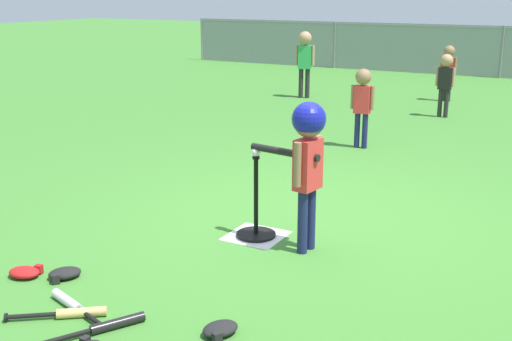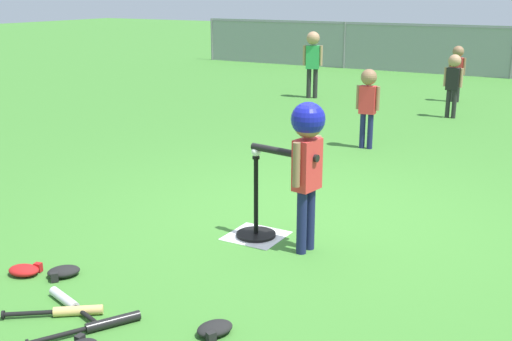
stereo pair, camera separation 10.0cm
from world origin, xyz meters
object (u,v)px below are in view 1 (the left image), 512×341
Objects in this scene: fielder_deep_center at (362,97)px; spare_bat_silver at (72,304)px; fielder_deep_left at (445,77)px; fielder_near_right at (448,66)px; baseball_on_tee at (256,152)px; glove_by_plate at (220,329)px; glove_near_bats at (64,273)px; fielder_deep_right at (305,55)px; spare_bat_wood at (71,313)px; batter_child at (307,146)px; glove_outfield_drop at (25,272)px; batting_tee at (256,224)px; spare_bat_black at (106,326)px.

fielder_deep_center is 1.66× the size of spare_bat_silver.
fielder_near_right is at bearing 100.92° from fielder_deep_left.
glove_by_plate is (0.55, -1.43, -0.67)m from baseball_on_tee.
glove_near_bats is at bearing -120.78° from baseball_on_tee.
fielder_deep_left is 3.64× the size of glove_by_plate.
fielder_near_right is 2.53m from fielder_deep_right.
fielder_deep_center reaches higher than baseball_on_tee.
spare_bat_wood is (-0.07, -4.94, -0.61)m from fielder_deep_center.
fielder_deep_right reaches higher than batter_child.
glove_outfield_drop reaches higher than spare_bat_wood.
spare_bat_silver is at bearing -39.64° from glove_near_bats.
glove_outfield_drop is (-0.61, 0.18, 0.01)m from spare_bat_silver.
glove_outfield_drop is at bearing -99.20° from fielder_deep_center.
fielder_near_right reaches higher than baseball_on_tee.
glove_outfield_drop is at bearing -155.33° from glove_near_bats.
spare_bat_silver is (2.08, -8.02, -0.74)m from fielder_deep_right.
glove_by_plate is 1.59m from glove_outfield_drop.
batting_tee reaches higher than glove_by_plate.
batting_tee is at bearing 75.25° from spare_bat_silver.
batter_child is at bearing -8.71° from baseball_on_tee.
batter_child is 4.21× the size of glove_near_bats.
fielder_near_right reaches higher than spare_bat_wood.
fielder_deep_right is at bearing 114.63° from batter_child.
spare_bat_silver is at bearing -104.75° from batting_tee.
spare_bat_silver is at bearing -104.75° from baseball_on_tee.
fielder_near_right is 8.76m from glove_by_plate.
fielder_deep_left reaches higher than baseball_on_tee.
baseball_on_tee is 1.67m from glove_by_plate.
spare_bat_silver is 2.22× the size of glove_by_plate.
batter_child is 5.84m from fielder_deep_left.
batting_tee is 0.67× the size of fielder_deep_center.
batting_tee is 8.98× the size of baseball_on_tee.
baseball_on_tee is at bearing 54.09° from glove_outfield_drop.
baseball_on_tee is 5.77m from fielder_deep_left.
glove_by_plate is (0.90, 0.27, 0.01)m from spare_bat_wood.
batting_tee is 1.73m from spare_bat_wood.
glove_by_plate is at bearing -68.71° from fielder_deep_right.
fielder_deep_center is 4.62m from glove_near_bats.
spare_bat_black is at bearing -91.64° from fielder_deep_left.
fielder_deep_left is (-0.31, 5.83, -0.19)m from batter_child.
spare_bat_black is at bearing -91.78° from baseball_on_tee.
glove_near_bats is 0.28m from glove_outfield_drop.
batter_child is 1.98m from spare_bat_wood.
spare_bat_black is 0.83m from glove_near_bats.
batter_child is 1.16× the size of fielder_deep_center.
fielder_deep_center is 1.93× the size of spare_bat_wood.
spare_bat_silver is (-0.15, -4.85, -0.61)m from fielder_deep_center.
spare_bat_silver is 0.64m from glove_outfield_drop.
fielder_deep_right reaches higher than fielder_deep_left.
glove_outfield_drop is (-0.98, 0.28, 0.01)m from spare_bat_black.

